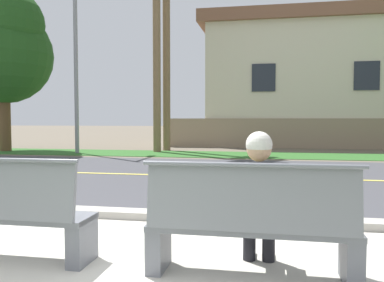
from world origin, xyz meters
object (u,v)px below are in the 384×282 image
Objects in this scene: bench_right at (251,227)px; streetlamp at (78,51)px; shade_tree_far_left at (5,48)px; seated_person_olive at (259,197)px.

streetlamp is (-7.32, 11.65, 3.64)m from bench_right.
shade_tree_far_left is (-10.71, 11.82, 3.90)m from bench_right.
shade_tree_far_left is at bearing 132.75° from seated_person_olive.
streetlamp is at bearing 122.14° from bench_right.
streetlamp reaches higher than shade_tree_far_left.
seated_person_olive is 0.17× the size of streetlamp.
seated_person_olive is 16.29m from shade_tree_far_left.
seated_person_olive is 14.07m from streetlamp.
bench_right is 0.25× the size of streetlamp.
streetlamp reaches higher than bench_right.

